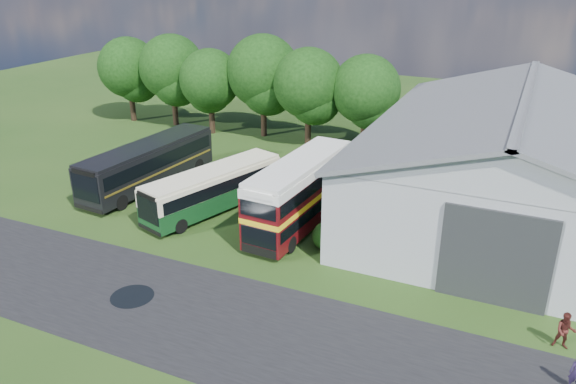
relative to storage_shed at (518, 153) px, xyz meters
The scene contains 17 objects.
ground 22.31m from the storage_shed, 133.18° to the right, with size 120.00×120.00×0.00m, color #1E3C13.
asphalt_road 22.84m from the storage_shed, 122.30° to the right, with size 60.00×8.00×0.02m, color black.
puddle 25.50m from the storage_shed, 130.99° to the right, with size 2.20×2.20×0.01m, color black.
storage_shed is the anchor object (origin of this frame).
tree_far_left 38.86m from the storage_shed, 168.09° to the left, with size 6.12×6.12×8.64m.
tree_left_a 34.12m from the storage_shed, 165.53° to the left, with size 6.46×6.46×9.12m.
tree_left_b 29.01m from the storage_shed, 164.98° to the left, with size 5.78×5.78×8.16m.
tree_mid 24.71m from the storage_shed, 159.03° to the left, with size 6.80×6.80×9.60m.
tree_right_a 19.68m from the storage_shed, 156.53° to the left, with size 6.26×6.26×8.83m.
tree_right_b 15.65m from the storage_shed, 146.47° to the left, with size 5.98×5.98×8.45m.
shrub_front 14.33m from the storage_shed, 133.27° to the right, with size 1.70×1.70×1.70m, color #194714.
shrub_mid 13.02m from the storage_shed, 139.65° to the right, with size 1.60×1.60×1.60m, color #194714.
shrub_back 11.90m from the storage_shed, 147.52° to the right, with size 1.80×1.80×1.80m, color #194714.
bus_green_single 20.14m from the storage_shed, 156.16° to the right, with size 5.53×10.83×2.92m.
bus_maroon_double 14.49m from the storage_shed, 146.81° to the right, with size 3.30×10.45×4.43m.
bus_dark_single 25.83m from the storage_shed, 165.65° to the right, with size 3.79×12.20×3.31m.
visitor_b 15.13m from the storage_shed, 76.80° to the right, with size 0.86×0.67×1.76m, color #451A16.
Camera 1 is at (15.73, -21.76, 15.90)m, focal length 35.00 mm.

